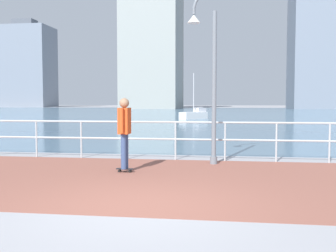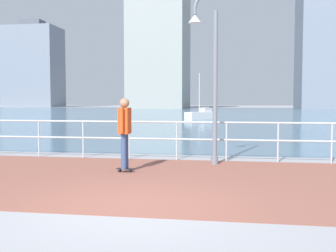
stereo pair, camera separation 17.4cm
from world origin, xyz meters
name	(u,v)px [view 2 (the right image)]	position (x,y,z in m)	size (l,w,h in m)	color
ground	(218,116)	(0.00, 40.00, 0.00)	(220.00, 220.00, 0.00)	#9E9EA3
brick_paving	(159,179)	(0.00, 2.33, 0.00)	(28.00, 5.69, 0.01)	#935647
harbor_water	(220,113)	(0.00, 50.18, 0.00)	(180.00, 88.00, 0.00)	slate
waterfront_railing	(177,133)	(0.00, 5.18, 0.77)	(25.25, 0.06, 1.11)	#B2BCC1
lamppost	(208,68)	(0.92, 4.55, 2.55)	(0.81, 0.36, 4.62)	slate
skateboarder	(125,128)	(-0.95, 3.04, 1.05)	(0.40, 0.55, 1.75)	black
sailboat_red	(200,115)	(-1.38, 31.31, 0.41)	(2.60, 2.99, 4.28)	white
tower_beige	(160,30)	(-14.79, 84.29, 17.86)	(12.32, 16.54, 37.39)	#939993
tower_concrete	(34,67)	(-54.93, 101.92, 11.52)	(15.01, 10.33, 24.70)	slate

